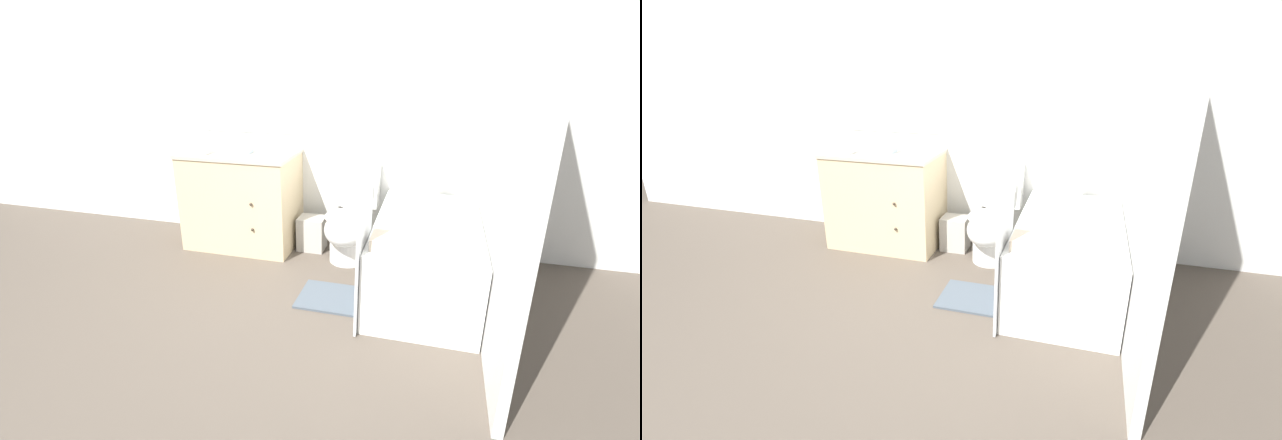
# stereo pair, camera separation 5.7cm
# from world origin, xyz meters

# --- Properties ---
(ground_plane) EXTENTS (14.00, 14.00, 0.00)m
(ground_plane) POSITION_xyz_m (0.00, 0.00, 0.00)
(ground_plane) COLOR brown
(wall_back) EXTENTS (8.00, 0.06, 2.50)m
(wall_back) POSITION_xyz_m (-0.01, 1.49, 1.25)
(wall_back) COLOR silver
(wall_back) RESTS_ON ground_plane
(wall_right) EXTENTS (0.05, 2.46, 2.50)m
(wall_right) POSITION_xyz_m (1.25, 0.73, 1.25)
(wall_right) COLOR silver
(wall_right) RESTS_ON ground_plane
(vanity_cabinet) EXTENTS (0.96, 0.60, 0.85)m
(vanity_cabinet) POSITION_xyz_m (-0.74, 1.18, 0.43)
(vanity_cabinet) COLOR beige
(vanity_cabinet) RESTS_ON ground_plane
(sink_faucet) EXTENTS (0.14, 0.12, 0.12)m
(sink_faucet) POSITION_xyz_m (-0.74, 1.37, 0.88)
(sink_faucet) COLOR silver
(sink_faucet) RESTS_ON vanity_cabinet
(toilet) EXTENTS (0.40, 0.65, 0.85)m
(toilet) POSITION_xyz_m (0.23, 1.13, 0.36)
(toilet) COLOR white
(toilet) RESTS_ON ground_plane
(bathtub) EXTENTS (0.71, 1.36, 0.53)m
(bathtub) POSITION_xyz_m (0.86, 0.78, 0.27)
(bathtub) COLOR white
(bathtub) RESTS_ON ground_plane
(shower_curtain) EXTENTS (0.02, 0.48, 2.04)m
(shower_curtain) POSITION_xyz_m (0.49, 0.30, 1.02)
(shower_curtain) COLOR white
(shower_curtain) RESTS_ON ground_plane
(wastebasket) EXTENTS (0.23, 0.19, 0.30)m
(wastebasket) POSITION_xyz_m (-0.12, 1.23, 0.15)
(wastebasket) COLOR #B7B2A8
(wastebasket) RESTS_ON ground_plane
(tissue_box) EXTENTS (0.13, 0.11, 0.12)m
(tissue_box) POSITION_xyz_m (-0.68, 1.14, 0.90)
(tissue_box) COLOR silver
(tissue_box) RESTS_ON vanity_cabinet
(hand_towel_folded) EXTENTS (0.24, 0.13, 0.09)m
(hand_towel_folded) POSITION_xyz_m (-1.07, 1.02, 0.89)
(hand_towel_folded) COLOR white
(hand_towel_folded) RESTS_ON vanity_cabinet
(bath_towel_folded) EXTENTS (0.35, 0.20, 0.07)m
(bath_towel_folded) POSITION_xyz_m (0.71, 0.28, 0.56)
(bath_towel_folded) COLOR beige
(bath_towel_folded) RESTS_ON bathtub
(bath_mat) EXTENTS (0.44, 0.39, 0.02)m
(bath_mat) POSITION_xyz_m (0.24, 0.46, 0.01)
(bath_mat) COLOR #4C5660
(bath_mat) RESTS_ON ground_plane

